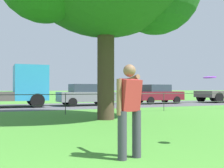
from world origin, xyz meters
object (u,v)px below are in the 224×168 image
car_grey_right (86,95)px  car_maroon_far_left (158,94)px  person_thrower (129,108)px  flatbed_truck_left (7,89)px  frisbee (210,77)px

car_grey_right → car_maroon_far_left: (6.19, 0.27, 0.00)m
person_thrower → car_maroon_far_left: size_ratio=0.41×
person_thrower → flatbed_truck_left: size_ratio=0.23×
frisbee → car_maroon_far_left: car_maroon_far_left is taller
person_thrower → flatbed_truck_left: flatbed_truck_left is taller
person_thrower → frisbee: person_thrower is taller
frisbee → car_maroon_far_left: size_ratio=0.09×
flatbed_truck_left → car_maroon_far_left: size_ratio=1.80×
flatbed_truck_left → car_maroon_far_left: bearing=0.6°
flatbed_truck_left → car_maroon_far_left: (11.46, 0.13, -0.44)m
flatbed_truck_left → car_maroon_far_left: flatbed_truck_left is taller
person_thrower → flatbed_truck_left: (-1.48, 14.84, 0.33)m
frisbee → flatbed_truck_left: (-3.55, 14.55, -0.25)m
flatbed_truck_left → car_grey_right: size_ratio=1.80×
frisbee → car_maroon_far_left: bearing=61.7°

